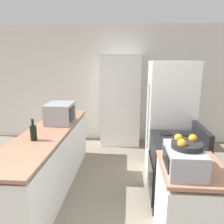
% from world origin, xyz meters
% --- Properties ---
extents(wall_back, '(7.00, 0.06, 2.60)m').
position_xyz_m(wall_back, '(0.00, 3.51, 1.30)').
color(wall_back, silver).
rests_on(wall_back, ground_plane).
extents(counter_left, '(0.60, 2.56, 0.89)m').
position_xyz_m(counter_left, '(-0.88, 1.38, 0.43)').
color(counter_left, silver).
rests_on(counter_left, ground_plane).
extents(counter_right, '(0.60, 0.74, 0.89)m').
position_xyz_m(counter_right, '(0.88, 0.47, 0.43)').
color(counter_right, silver).
rests_on(counter_right, ground_plane).
extents(pantry_cabinet, '(0.84, 0.51, 1.94)m').
position_xyz_m(pantry_cabinet, '(0.09, 3.22, 0.97)').
color(pantry_cabinet, white).
rests_on(pantry_cabinet, ground_plane).
extents(stove, '(0.66, 0.71, 1.05)m').
position_xyz_m(stove, '(0.90, 1.21, 0.45)').
color(stove, black).
rests_on(stove, ground_plane).
extents(refrigerator, '(0.70, 0.69, 1.85)m').
position_xyz_m(refrigerator, '(0.92, 1.95, 0.92)').
color(refrigerator, white).
rests_on(refrigerator, ground_plane).
extents(microwave, '(0.40, 0.48, 0.32)m').
position_xyz_m(microwave, '(-0.80, 1.78, 1.05)').
color(microwave, '#939399').
rests_on(microwave, counter_left).
extents(wine_bottle, '(0.08, 0.08, 0.27)m').
position_xyz_m(wine_bottle, '(-0.91, 1.02, 0.99)').
color(wine_bottle, black).
rests_on(wine_bottle, counter_left).
extents(toaster_oven, '(0.32, 0.45, 0.22)m').
position_xyz_m(toaster_oven, '(0.77, 0.37, 1.00)').
color(toaster_oven, '#939399').
rests_on(toaster_oven, counter_right).
extents(fruit_bowl, '(0.28, 0.28, 0.11)m').
position_xyz_m(fruit_bowl, '(0.78, 0.39, 1.15)').
color(fruit_bowl, black).
rests_on(fruit_bowl, toaster_oven).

